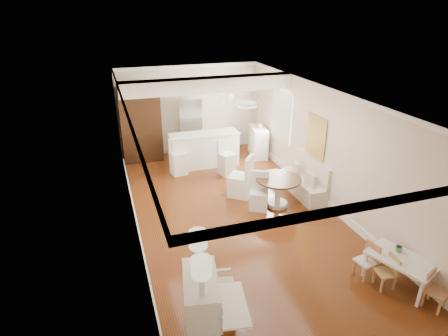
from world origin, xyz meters
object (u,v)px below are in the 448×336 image
gustavian_armchair (220,289)px  slip_chair_far (240,176)px  kids_table (399,271)px  secretary_bureau (202,312)px  pantry_cabinet (141,124)px  sideboard (258,142)px  fridge (201,127)px  kids_chair_b (366,261)px  dining_table (278,192)px  breakfast_counter (204,150)px  bar_stool_left (178,157)px  kids_chair_c (437,291)px  bar_stool_right (227,158)px  slip_chair_near (259,191)px  kids_chair_a (386,272)px

gustavian_armchair → slip_chair_far: 4.01m
gustavian_armchair → kids_table: 3.17m
secretary_bureau → pantry_cabinet: pantry_cabinet is taller
gustavian_armchair → sideboard: (3.20, 6.04, 0.01)m
fridge → gustavian_armchair: bearing=-102.8°
kids_chair_b → dining_table: dining_table is taller
gustavian_armchair → fridge: 7.01m
breakfast_counter → fridge: 1.14m
gustavian_armchair → kids_table: (3.15, -0.34, -0.19)m
breakfast_counter → bar_stool_left: size_ratio=1.97×
kids_chair_b → dining_table: size_ratio=0.62×
kids_chair_c → slip_chair_far: (-1.61, 4.62, 0.22)m
gustavian_armchair → bar_stool_right: (1.79, 4.97, 0.04)m
pantry_cabinet → slip_chair_near: bearing=-60.7°
bar_stool_left → fridge: fridge is taller
slip_chair_near → pantry_cabinet: size_ratio=0.39×
gustavian_armchair → pantry_cabinet: 6.89m
bar_stool_right → slip_chair_far: bearing=-111.6°
secretary_bureau → bar_stool_right: size_ratio=1.17×
slip_chair_far → sideboard: bearing=-174.0°
kids_table → kids_chair_c: size_ratio=1.65×
fridge → bar_stool_right: bearing=-82.5°
slip_chair_far → breakfast_counter: bearing=-132.7°
kids_chair_b → breakfast_counter: 5.93m
kids_chair_a → bar_stool_right: size_ratio=0.62×
bar_stool_left → bar_stool_right: 1.39m
secretary_bureau → sideboard: bearing=71.5°
kids_table → fridge: size_ratio=0.60×
pantry_cabinet → sideboard: 3.71m
bar_stool_left → slip_chair_far: bearing=-64.0°
kids_table → kids_chair_b: bearing=141.0°
slip_chair_far → kids_chair_c: bearing=57.3°
pantry_cabinet → secretary_bureau: bearing=-90.6°
kids_table → slip_chair_far: size_ratio=0.99×
kids_chair_c → fridge: bearing=80.2°
kids_chair_c → gustavian_armchair: bearing=141.0°
slip_chair_far → pantry_cabinet: (-2.05, 3.21, 0.60)m
kids_chair_a → kids_chair_b: 0.37m
dining_table → kids_table: bearing=-76.2°
kids_chair_c → slip_chair_near: bearing=87.8°
secretary_bureau → kids_table: (3.57, 0.16, -0.32)m
bar_stool_right → breakfast_counter: bearing=101.7°
kids_table → fridge: (-1.60, 7.16, 0.63)m
gustavian_armchair → kids_chair_b: 2.72m
kids_chair_a → breakfast_counter: size_ratio=0.30×
gustavian_armchair → secretary_bureau: bearing=149.0°
kids_chair_c → breakfast_counter: 7.03m
gustavian_armchair → kids_chair_c: 3.45m
gustavian_armchair → pantry_cabinet: pantry_cabinet is taller
dining_table → breakfast_counter: bearing=109.1°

